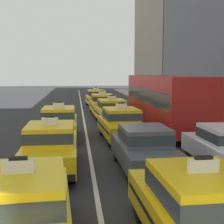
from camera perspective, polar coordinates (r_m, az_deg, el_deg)
lane_stripe_left_center at (r=22.91m, az=-4.90°, el=-1.68°), size 0.14×80.00×0.01m
lane_stripe_center_right at (r=23.20m, az=3.03°, el=-1.55°), size 0.14×80.00×0.01m
taxi_left_nearest at (r=6.52m, az=-15.67°, el=-16.53°), size 2.07×4.66×1.96m
taxi_left_second at (r=11.69m, az=-10.68°, el=-5.84°), size 1.83×4.57×1.96m
taxi_left_third at (r=17.07m, az=-9.25°, el=-1.76°), size 1.82×4.56×1.96m
taxi_center_nearest at (r=6.55m, az=15.03°, el=-16.40°), size 1.96×4.62×1.96m
sedan_center_second at (r=11.47m, az=5.65°, el=-6.16°), size 1.88×4.35×1.58m
taxi_center_third at (r=16.40m, az=1.55°, el=-2.03°), size 2.06×4.65×1.96m
taxi_center_fourth at (r=21.59m, az=-0.07°, el=0.16°), size 2.10×4.67×1.96m
taxi_center_fifth at (r=26.69m, az=-1.74°, el=1.47°), size 1.96×4.61×1.96m
taxi_center_sixth at (r=32.94m, az=-2.79°, el=2.52°), size 2.06×4.65×1.96m
bus_right_third at (r=20.51m, az=9.05°, el=2.35°), size 2.65×11.23×3.22m
pedestrian_near_crosswalk at (r=24.89m, az=18.39°, el=1.02°), size 0.36×0.24×1.70m
pedestrian_mid_block at (r=23.98m, az=15.09°, el=0.91°), size 0.36×0.24×1.69m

